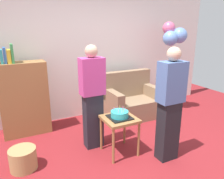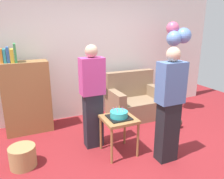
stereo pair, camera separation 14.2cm
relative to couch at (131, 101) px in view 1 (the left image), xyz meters
name	(u,v)px [view 1 (the left image)]	position (x,y,z in m)	size (l,w,h in m)	color
ground_plane	(143,161)	(-0.71, -1.48, -0.34)	(8.00, 8.00, 0.00)	maroon
wall_back	(89,52)	(-0.71, 0.57, 1.01)	(6.00, 0.10, 2.70)	silver
couch	(131,101)	(0.00, 0.00, 0.00)	(1.10, 0.70, 0.96)	#8C7054
bookshelf	(24,98)	(-2.10, 0.20, 0.33)	(0.80, 0.36, 1.61)	olive
side_table	(120,123)	(-0.91, -1.13, 0.15)	(0.48, 0.48, 0.58)	olive
birthday_cake	(120,115)	(-0.91, -1.13, 0.29)	(0.32, 0.32, 0.17)	black
person_blowing_candles	(93,97)	(-1.18, -0.76, 0.49)	(0.36, 0.22, 1.63)	#23232D
person_holding_cake	(170,105)	(-0.35, -1.56, 0.49)	(0.36, 0.22, 1.63)	black
wicker_basket	(23,159)	(-2.27, -0.89, -0.19)	(0.36, 0.36, 0.30)	#A88451
handbag	(174,122)	(0.45, -0.83, -0.24)	(0.28, 0.14, 0.20)	#473328
balloon_bunch	(173,35)	(0.88, -0.14, 1.36)	(0.53, 0.45, 1.97)	silver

